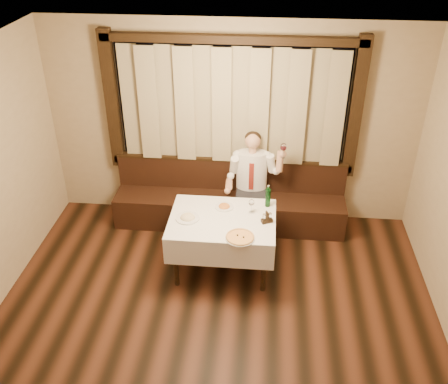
# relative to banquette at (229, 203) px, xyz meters

# --- Properties ---
(room) EXTENTS (5.01, 6.01, 2.81)m
(room) POSITION_rel_banquette_xyz_m (-0.00, -1.75, 1.19)
(room) COLOR black
(room) RESTS_ON ground
(banquette) EXTENTS (3.20, 0.61, 0.94)m
(banquette) POSITION_rel_banquette_xyz_m (0.00, 0.00, 0.00)
(banquette) COLOR black
(banquette) RESTS_ON ground
(dining_table) EXTENTS (1.27, 0.97, 0.76)m
(dining_table) POSITION_rel_banquette_xyz_m (0.00, -1.02, 0.34)
(dining_table) COLOR black
(dining_table) RESTS_ON ground
(pizza) EXTENTS (0.34, 0.34, 0.04)m
(pizza) POSITION_rel_banquette_xyz_m (0.24, -1.40, 0.46)
(pizza) COLOR white
(pizza) RESTS_ON dining_table
(pasta_red) EXTENTS (0.23, 0.23, 0.08)m
(pasta_red) POSITION_rel_banquette_xyz_m (-0.00, -0.79, 0.48)
(pasta_red) COLOR white
(pasta_red) RESTS_ON dining_table
(pasta_cream) EXTENTS (0.28, 0.28, 0.10)m
(pasta_cream) POSITION_rel_banquette_xyz_m (-0.41, -1.07, 0.48)
(pasta_cream) COLOR white
(pasta_cream) RESTS_ON dining_table
(green_bottle) EXTENTS (0.06, 0.06, 0.29)m
(green_bottle) POSITION_rel_banquette_xyz_m (0.53, -0.70, 0.57)
(green_bottle) COLOR #104E1A
(green_bottle) RESTS_ON dining_table
(table_wine_glass) EXTENTS (0.07, 0.07, 0.19)m
(table_wine_glass) POSITION_rel_banquette_xyz_m (0.34, -0.87, 0.58)
(table_wine_glass) COLOR white
(table_wine_glass) RESTS_ON dining_table
(cruet_caddy) EXTENTS (0.15, 0.11, 0.14)m
(cruet_caddy) POSITION_rel_banquette_xyz_m (0.53, -1.06, 0.50)
(cruet_caddy) COLOR black
(cruet_caddy) RESTS_ON dining_table
(seated_man) EXTENTS (0.78, 0.58, 1.42)m
(seated_man) POSITION_rel_banquette_xyz_m (0.31, -0.09, 0.51)
(seated_man) COLOR black
(seated_man) RESTS_ON ground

